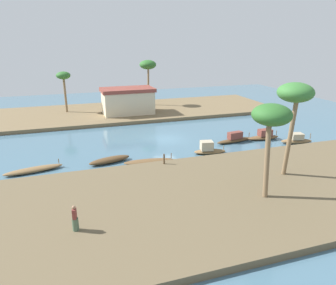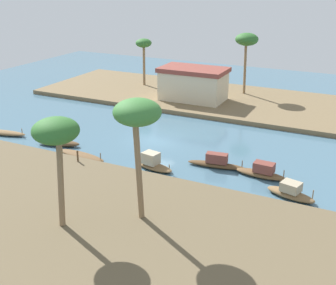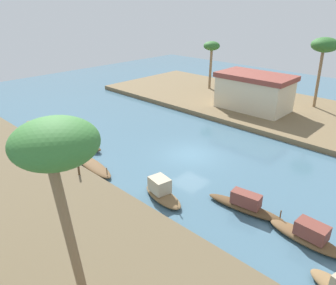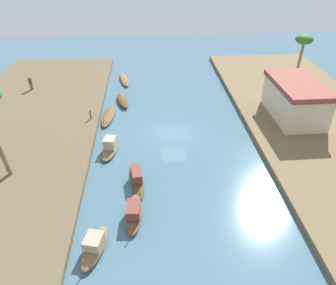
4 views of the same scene
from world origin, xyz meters
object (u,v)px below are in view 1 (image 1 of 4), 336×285
sampan_upstream_small (264,136)px  palm_tree_right_short (64,77)px  sampan_downstream_large (297,140)px  sampan_midstream (209,149)px  palm_tree_left_far (295,96)px  mooring_post (164,159)px  sampan_near_left_bank (235,139)px  sampan_foreground (110,160)px  person_on_near_bank (75,220)px  sampan_with_tall_canopy (149,161)px  palm_tree_left_near (271,118)px  sampan_open_hull (34,170)px  riverside_building (128,101)px  palm_tree_right_tall (148,66)px

sampan_upstream_small → palm_tree_right_short: palm_tree_right_short is taller
sampan_downstream_large → sampan_midstream: (-10.61, 0.05, 0.05)m
palm_tree_left_far → sampan_downstream_large: bearing=45.9°
mooring_post → palm_tree_right_short: size_ratio=0.15×
sampan_near_left_bank → palm_tree_right_short: 26.81m
sampan_downstream_large → palm_tree_left_far: palm_tree_left_far is taller
sampan_foreground → sampan_upstream_small: (17.79, 1.66, 0.16)m
sampan_foreground → sampan_upstream_small: 17.87m
person_on_near_bank → mooring_post: 11.29m
sampan_downstream_large → sampan_midstream: 10.62m
sampan_with_tall_canopy → mooring_post: size_ratio=5.28×
sampan_with_tall_canopy → person_on_near_bank: (-6.96, -9.73, 0.93)m
sampan_foreground → palm_tree_left_near: 15.35m
sampan_near_left_bank → palm_tree_right_short: (-17.47, 19.67, 5.18)m
sampan_with_tall_canopy → sampan_open_hull: bearing=179.6°
sampan_near_left_bank → sampan_foreground: 14.25m
sampan_near_left_bank → sampan_upstream_small: size_ratio=1.19×
palm_tree_right_short → sampan_foreground: bearing=-81.2°
sampan_upstream_small → palm_tree_left_near: bearing=-121.7°
person_on_near_bank → riverside_building: riverside_building is taller
sampan_open_hull → palm_tree_left_far: (19.59, -8.17, 6.74)m
sampan_upstream_small → riverside_building: size_ratio=0.51×
sampan_open_hull → palm_tree_left_near: (15.87, -10.61, 5.89)m
sampan_with_tall_canopy → palm_tree_left_far: palm_tree_left_far is taller
sampan_with_tall_canopy → palm_tree_left_far: bearing=-29.8°
sampan_downstream_large → palm_tree_left_far: 12.47m
palm_tree_left_far → palm_tree_right_tall: size_ratio=1.03×
sampan_near_left_bank → palm_tree_left_near: bearing=-118.9°
sampan_midstream → palm_tree_left_near: (-0.50, -10.12, 5.63)m
sampan_open_hull → sampan_foreground: 6.57m
sampan_open_hull → sampan_midstream: (16.37, -0.49, 0.26)m
palm_tree_left_far → riverside_building: size_ratio=0.98×
palm_tree_left_far → sampan_near_left_bank: bearing=83.7°
sampan_midstream → sampan_upstream_small: bearing=26.2°
sampan_downstream_large → sampan_upstream_small: size_ratio=0.92×
mooring_post → sampan_open_hull: bearing=165.5°
sampan_midstream → mooring_post: 5.92m
mooring_post → palm_tree_right_short: palm_tree_right_short is taller
person_on_near_bank → sampan_downstream_large: bearing=125.9°
palm_tree_right_short → palm_tree_right_tall: bearing=5.6°
palm_tree_left_far → palm_tree_right_short: (-16.35, 29.77, -1.36)m
sampan_downstream_large → palm_tree_right_short: bearing=151.2°
sampan_near_left_bank → sampan_upstream_small: bearing=-10.2°
person_on_near_bank → palm_tree_right_short: bearing=-167.9°
sampan_open_hull → palm_tree_left_far: size_ratio=0.66×
palm_tree_left_far → sampan_midstream: bearing=112.8°
person_on_near_bank → mooring_post: (7.89, 8.08, -0.19)m
sampan_upstream_small → sampan_midstream: size_ratio=1.16×
person_on_near_bank → mooring_post: size_ratio=1.74×
sampan_foreground → sampan_midstream: 9.82m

